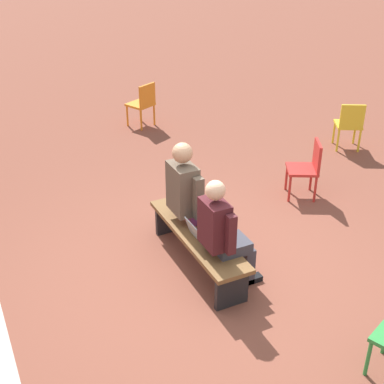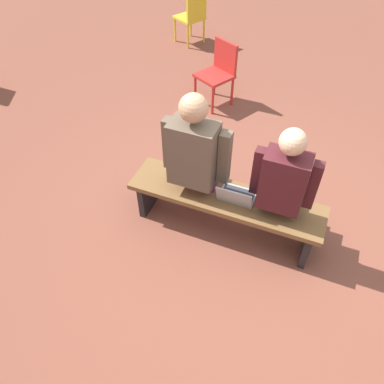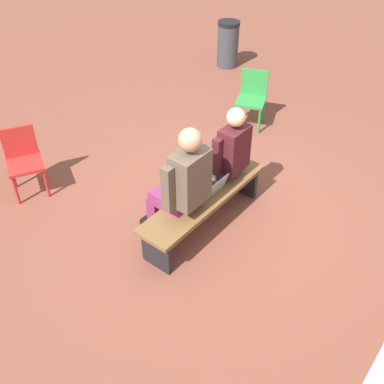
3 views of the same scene
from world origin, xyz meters
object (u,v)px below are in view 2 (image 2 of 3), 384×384
plastic_chair_near_bench_right (219,70)px  person_adult (198,157)px  bench (225,203)px  person_student (284,184)px  plastic_chair_mid_courtyard (192,15)px  laptop (236,196)px

plastic_chair_near_bench_right → person_adult: bearing=104.1°
bench → plastic_chair_near_bench_right: bearing=-69.0°
person_student → person_adult: size_ratio=0.92×
person_adult → person_student: bearing=179.5°
plastic_chair_mid_courtyard → person_adult: bearing=113.0°
laptop → plastic_chair_mid_courtyard: size_ratio=0.38×
person_adult → plastic_chair_mid_courtyard: person_adult is taller
person_student → bench: bearing=8.1°
laptop → person_adult: bearing=-11.9°
person_adult → plastic_chair_mid_courtyard: size_ratio=1.72×
laptop → plastic_chair_near_bench_right: plastic_chair_near_bench_right is taller
person_student → plastic_chair_mid_courtyard: bearing=-57.8°
bench → plastic_chair_mid_courtyard: (1.89, -3.81, 0.13)m
plastic_chair_mid_courtyard → plastic_chair_near_bench_right: (-1.06, 1.65, 0.00)m
plastic_chair_near_bench_right → person_student: bearing=121.8°
person_student → plastic_chair_mid_courtyard: person_student is taller
person_student → laptop: size_ratio=4.16×
plastic_chair_near_bench_right → bench: bearing=111.0°
person_student → person_adult: person_adult is taller
person_student → laptop: person_student is taller
person_student → plastic_chair_mid_courtyard: size_ratio=1.59×
bench → person_adult: person_adult is taller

